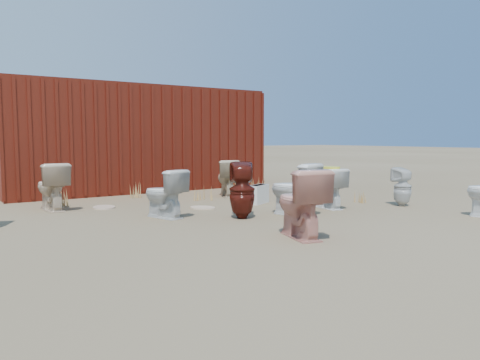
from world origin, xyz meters
TOP-DOWN VIEW (x-y plane):
  - ground at (0.00, 0.00)m, footprint 100.00×100.00m
  - shipping_container at (0.00, 5.20)m, footprint 6.00×2.40m
  - toilet_front_a at (-1.17, 0.95)m, footprint 0.61×0.82m
  - toilet_front_pink at (-0.39, -1.30)m, footprint 0.69×0.94m
  - toilet_front_c at (0.63, 0.01)m, footprint 0.65×0.90m
  - toilet_front_maroon at (-0.22, 0.23)m, footprint 0.54×0.54m
  - toilet_back_beige_left at (-2.43, 2.69)m, footprint 0.49×0.81m
  - toilet_back_beige_right at (1.05, 2.62)m, footprint 0.69×0.86m
  - toilet_back_yellowlid at (1.60, 0.22)m, footprint 0.49×0.74m
  - toilet_back_e at (2.91, -0.32)m, footprint 0.36×0.37m
  - yellow_lid at (1.60, 0.22)m, footprint 0.36×0.45m
  - loose_tank at (0.95, 1.38)m, footprint 0.54×0.40m
  - loose_lid_near at (-1.62, 2.46)m, footprint 0.48×0.56m
  - loose_lid_far at (-0.21, 1.44)m, footprint 0.52×0.58m
  - weed_clump_a at (-2.21, 3.12)m, footprint 0.36×0.36m
  - weed_clump_b at (0.29, 2.34)m, footprint 0.32×0.32m
  - weed_clump_c at (1.90, 2.74)m, footprint 0.36×0.36m
  - weed_clump_d at (-0.68, 3.50)m, footprint 0.30×0.30m
  - weed_clump_e at (1.75, 3.50)m, footprint 0.34×0.34m
  - weed_clump_f at (2.62, 0.36)m, footprint 0.28×0.28m

SIDE VIEW (x-z plane):
  - ground at x=0.00m, z-range 0.00..0.00m
  - loose_lid_near at x=-1.62m, z-range 0.00..0.02m
  - loose_lid_far at x=-0.21m, z-range 0.00..0.02m
  - weed_clump_f at x=2.62m, z-range 0.00..0.20m
  - weed_clump_b at x=0.29m, z-range 0.00..0.25m
  - weed_clump_d at x=-0.68m, z-range 0.00..0.29m
  - weed_clump_e at x=1.75m, z-range 0.00..0.29m
  - weed_clump_a at x=-2.21m, z-range 0.00..0.33m
  - loose_tank at x=0.95m, z-range 0.00..0.35m
  - weed_clump_c at x=1.90m, z-range 0.00..0.36m
  - toilet_back_e at x=2.91m, z-range 0.00..0.69m
  - toilet_back_yellowlid at x=1.60m, z-range 0.00..0.70m
  - toilet_front_a at x=-1.17m, z-range 0.00..0.75m
  - toilet_back_beige_right at x=1.05m, z-range 0.00..0.77m
  - toilet_back_beige_left at x=-2.43m, z-range 0.00..0.81m
  - toilet_front_c at x=0.63m, z-range 0.00..0.83m
  - toilet_front_pink at x=-0.39m, z-range 0.00..0.86m
  - toilet_front_maroon at x=-0.22m, z-range 0.00..0.86m
  - yellow_lid at x=1.60m, z-range 0.70..0.73m
  - shipping_container at x=0.00m, z-range 0.00..2.40m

